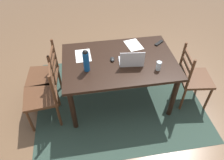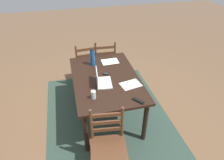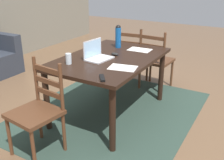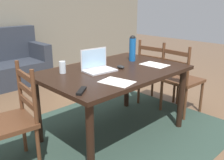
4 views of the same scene
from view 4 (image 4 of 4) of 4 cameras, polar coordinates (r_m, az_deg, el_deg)
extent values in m
plane|color=brown|center=(2.99, 0.31, -11.98)|extent=(14.00, 14.00, 0.00)
cube|color=#2D4238|center=(2.99, 0.31, -11.93)|extent=(2.52, 2.07, 0.01)
cube|color=black|center=(2.70, 0.34, 1.95)|extent=(1.55, 1.03, 0.04)
cylinder|color=black|center=(2.13, -4.92, -14.06)|extent=(0.07, 0.07, 0.73)
cylinder|color=black|center=(3.10, 15.34, -4.10)|extent=(0.07, 0.07, 0.73)
cylinder|color=black|center=(2.78, -16.50, -6.74)|extent=(0.07, 0.07, 0.73)
cylinder|color=black|center=(3.58, 3.34, -0.50)|extent=(0.07, 0.07, 0.73)
cube|color=#56331E|center=(2.41, -22.71, -9.13)|extent=(0.49, 0.49, 0.04)
cylinder|color=#56331E|center=(2.40, -16.29, -14.87)|extent=(0.04, 0.04, 0.43)
cylinder|color=#56331E|center=(2.72, -19.29, -11.12)|extent=(0.04, 0.04, 0.43)
cylinder|color=#56331E|center=(2.19, -17.14, -4.01)|extent=(0.04, 0.04, 0.50)
cylinder|color=#56331E|center=(2.53, -20.18, -1.38)|extent=(0.04, 0.04, 0.50)
cube|color=#56331E|center=(2.40, -18.53, -4.84)|extent=(0.07, 0.36, 0.05)
cube|color=#56331E|center=(2.35, -18.83, -2.03)|extent=(0.07, 0.36, 0.05)
cube|color=#56331E|center=(2.32, -19.13, 0.88)|extent=(0.07, 0.36, 0.05)
cube|color=#56331E|center=(3.51, 15.70, -0.03)|extent=(0.47, 0.47, 0.04)
cylinder|color=#56331E|center=(3.83, 14.68, -2.15)|extent=(0.04, 0.04, 0.43)
cylinder|color=#56331E|center=(3.65, 19.54, -3.65)|extent=(0.04, 0.04, 0.43)
cylinder|color=#56331E|center=(3.54, 11.12, -3.55)|extent=(0.04, 0.04, 0.43)
cylinder|color=#56331E|center=(3.34, 16.20, -5.28)|extent=(0.04, 0.04, 0.43)
cylinder|color=#56331E|center=(3.39, 11.49, 4.06)|extent=(0.04, 0.04, 0.50)
cylinder|color=#56331E|center=(3.18, 16.85, 2.74)|extent=(0.04, 0.04, 0.50)
cube|color=#56331E|center=(3.31, 13.96, 1.75)|extent=(0.05, 0.36, 0.05)
cube|color=#56331E|center=(3.28, 14.12, 3.85)|extent=(0.05, 0.36, 0.05)
cube|color=#56331E|center=(3.25, 14.28, 5.99)|extent=(0.05, 0.36, 0.05)
cube|color=#56331E|center=(3.72, 10.25, 1.36)|extent=(0.48, 0.48, 0.04)
cylinder|color=#56331E|center=(4.04, 9.14, -0.76)|extent=(0.04, 0.04, 0.43)
cylinder|color=#56331E|center=(3.87, 13.92, -1.92)|extent=(0.04, 0.04, 0.43)
cylinder|color=#56331E|center=(3.74, 6.06, -2.18)|extent=(0.04, 0.04, 0.43)
cylinder|color=#56331E|center=(3.55, 11.11, -3.51)|extent=(0.04, 0.04, 0.43)
cylinder|color=#56331E|center=(3.59, 6.22, 5.07)|extent=(0.04, 0.04, 0.50)
cylinder|color=#56331E|center=(3.40, 11.51, 4.08)|extent=(0.04, 0.04, 0.50)
cube|color=#56331E|center=(3.52, 8.72, 3.01)|extent=(0.06, 0.36, 0.05)
cube|color=#56331E|center=(3.49, 8.81, 5.00)|extent=(0.06, 0.36, 0.05)
cube|color=#56331E|center=(3.46, 8.91, 7.01)|extent=(0.06, 0.36, 0.05)
cube|color=#2D333D|center=(5.08, -16.50, 6.46)|extent=(0.16, 0.80, 0.30)
cube|color=silver|center=(2.63, -2.80, 2.15)|extent=(0.34, 0.25, 0.02)
cube|color=silver|center=(2.69, -4.15, 4.95)|extent=(0.32, 0.05, 0.21)
cube|color=#A5CCEA|center=(2.68, -4.08, 4.93)|extent=(0.29, 0.04, 0.19)
cylinder|color=#145199|center=(3.07, 4.65, 6.85)|extent=(0.08, 0.08, 0.28)
sphere|color=black|center=(3.04, 4.71, 9.40)|extent=(0.07, 0.07, 0.07)
cylinder|color=silver|center=(2.60, -11.14, 2.85)|extent=(0.07, 0.07, 0.12)
ellipsoid|color=black|center=(2.74, 1.99, 3.00)|extent=(0.07, 0.11, 0.03)
cube|color=black|center=(2.05, -6.94, -2.45)|extent=(0.16, 0.14, 0.02)
cube|color=white|center=(2.93, 9.61, 3.43)|extent=(0.22, 0.30, 0.00)
cube|color=white|center=(2.28, 1.11, -0.45)|extent=(0.26, 0.33, 0.00)
camera|label=1|loc=(4.81, -16.98, 30.19)|focal=34.11mm
camera|label=2|loc=(2.72, -70.49, 30.27)|focal=32.24mm
camera|label=3|loc=(0.97, -121.75, 5.79)|focal=43.09mm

